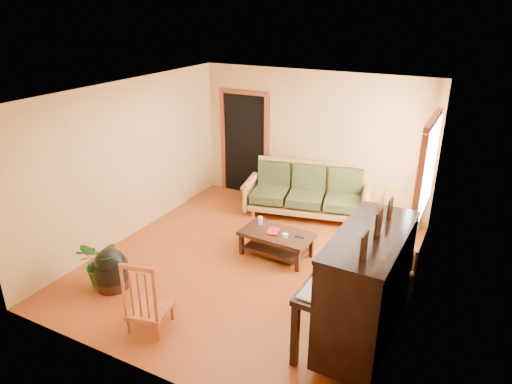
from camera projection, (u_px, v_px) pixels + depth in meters
The scene contains 16 objects.
floor at pixel (250, 262), 7.02m from camera, with size 5.00×5.00×0.00m, color #692A0D.
doorway at pixel (245, 145), 9.27m from camera, with size 1.08×0.16×2.05m, color black.
window at pixel (427, 168), 6.57m from camera, with size 0.12×1.36×1.46m, color white.
sofa at pixel (306, 192), 8.40m from camera, with size 2.25×0.94×0.96m, color olive.
coffee_table at pixel (276, 244), 7.14m from camera, with size 1.11×0.60×0.40m, color black.
armchair at pixel (384, 264), 6.23m from camera, with size 0.75×0.79×0.79m, color olive.
piano at pixel (366, 291), 5.09m from camera, with size 0.96×1.63×1.44m, color black.
footstool at pixel (112, 273), 6.32m from camera, with size 0.47×0.47×0.45m, color black.
red_chair at pixel (148, 293), 5.44m from camera, with size 0.46×0.50×0.98m, color #933E1A.
leaning_frame at pixel (397, 207), 8.13m from camera, with size 0.50×0.11×0.66m, color #B3953B.
ceramic_crock at pixel (415, 223), 8.01m from camera, with size 0.20×0.20×0.24m, color #304E92.
potted_plant at pixel (104, 263), 6.32m from camera, with size 0.66×0.57×0.73m, color #1F5618.
book at pixel (267, 230), 7.10m from camera, with size 0.18×0.25×0.02m, color #A3151F.
candle at pixel (260, 220), 7.31m from camera, with size 0.07×0.07×0.13m, color white.
glass_jar at pixel (285, 236), 6.90m from camera, with size 0.09×0.09×0.06m, color silver.
remote at pixel (300, 237), 6.91m from camera, with size 0.14×0.04×0.01m, color black.
Camera 1 is at (2.88, -5.34, 3.69)m, focal length 32.00 mm.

